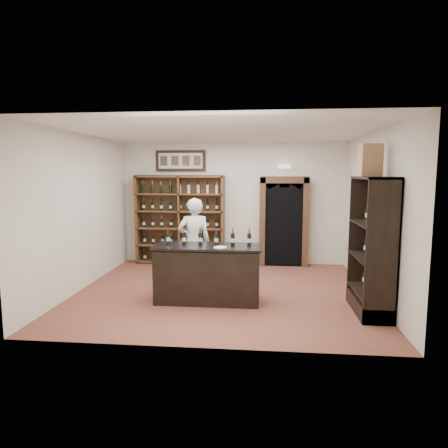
{
  "coord_description": "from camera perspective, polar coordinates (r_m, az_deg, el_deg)",
  "views": [
    {
      "loc": [
        0.76,
        -7.38,
        2.26
      ],
      "look_at": [
        -0.0,
        0.3,
        1.26
      ],
      "focal_mm": 32.0,
      "sensor_mm": 36.0,
      "label": 1
    }
  ],
  "objects": [
    {
      "name": "wall_left",
      "position": [
        8.21,
        -19.68,
        1.6
      ],
      "size": [
        0.04,
        5.0,
        3.0
      ],
      "primitive_type": "cube",
      "color": "silver",
      "rests_on": "ground"
    },
    {
      "name": "wall_right",
      "position": [
        7.68,
        20.67,
        1.19
      ],
      "size": [
        0.04,
        5.0,
        3.0
      ],
      "primitive_type": "cube",
      "color": "silver",
      "rests_on": "ground"
    },
    {
      "name": "wall_back",
      "position": [
        9.94,
        1.28,
        2.97
      ],
      "size": [
        5.5,
        0.04,
        3.0
      ],
      "primitive_type": "cube",
      "color": "silver",
      "rests_on": "ground"
    },
    {
      "name": "emergency_light",
      "position": [
        9.81,
        8.63,
        8.09
      ],
      "size": [
        0.3,
        0.1,
        0.1
      ],
      "primitive_type": "cube",
      "color": "white",
      "rests_on": "wall_back"
    },
    {
      "name": "tasting_counter",
      "position": [
        7.07,
        -2.32,
        -7.13
      ],
      "size": [
        1.88,
        0.78,
        1.0
      ],
      "color": "black",
      "rests_on": "ground"
    },
    {
      "name": "counter_bottle_0",
      "position": [
        7.15,
        -8.0,
        -2.01
      ],
      "size": [
        0.07,
        0.07,
        0.3
      ],
      "color": "black",
      "rests_on": "tasting_counter"
    },
    {
      "name": "wine_crate",
      "position": [
        6.85,
        20.19,
        8.57
      ],
      "size": [
        0.4,
        0.25,
        0.52
      ],
      "primitive_type": "cube",
      "rotation": [
        0.0,
        0.0,
        0.3
      ],
      "color": "tan",
      "rests_on": "side_cabinet"
    },
    {
      "name": "floor",
      "position": [
        7.75,
        -0.2,
        -9.6
      ],
      "size": [
        5.5,
        5.5,
        0.0
      ],
      "primitive_type": "plane",
      "color": "brown",
      "rests_on": "ground"
    },
    {
      "name": "counter_bottle_1",
      "position": [
        7.08,
        -5.74,
        -2.06
      ],
      "size": [
        0.07,
        0.07,
        0.3
      ],
      "color": "black",
      "rests_on": "tasting_counter"
    },
    {
      "name": "side_cabinet",
      "position": [
        6.88,
        20.49,
        -5.77
      ],
      "size": [
        0.48,
        1.2,
        2.2
      ],
      "color": "black",
      "rests_on": "ground"
    },
    {
      "name": "ceiling",
      "position": [
        7.45,
        -0.21,
        13.04
      ],
      "size": [
        5.5,
        5.5,
        0.0
      ],
      "primitive_type": "plane",
      "rotation": [
        3.14,
        0.0,
        0.0
      ],
      "color": "white",
      "rests_on": "wall_back"
    },
    {
      "name": "framed_picture",
      "position": [
        10.07,
        -6.21,
        8.96
      ],
      "size": [
        1.25,
        0.04,
        0.52
      ],
      "primitive_type": "cube",
      "color": "black",
      "rests_on": "wall_back"
    },
    {
      "name": "plate",
      "position": [
        6.72,
        -0.51,
        -3.38
      ],
      "size": [
        0.23,
        0.23,
        0.02
      ],
      "primitive_type": "cylinder",
      "color": "beige",
      "rests_on": "tasting_counter"
    },
    {
      "name": "arched_doorway",
      "position": [
        9.78,
        8.51,
        0.69
      ],
      "size": [
        1.17,
        0.35,
        2.17
      ],
      "color": "black",
      "rests_on": "ground"
    },
    {
      "name": "wine_shelf",
      "position": [
        10.0,
        -6.25,
        0.65
      ],
      "size": [
        2.2,
        0.38,
        2.2
      ],
      "color": "#53331C",
      "rests_on": "ground"
    },
    {
      "name": "counter_bottle_2",
      "position": [
        7.03,
        -3.43,
        -2.1
      ],
      "size": [
        0.07,
        0.07,
        0.3
      ],
      "color": "black",
      "rests_on": "tasting_counter"
    },
    {
      "name": "shopkeeper",
      "position": [
        8.01,
        -4.27,
        -2.58
      ],
      "size": [
        0.73,
        0.57,
        1.76
      ],
      "primitive_type": "imported",
      "rotation": [
        0.0,
        0.0,
        3.39
      ],
      "color": "silver",
      "rests_on": "ground"
    },
    {
      "name": "counter_bottle_3",
      "position": [
        6.99,
        -1.1,
        -2.14
      ],
      "size": [
        0.07,
        0.07,
        0.3
      ],
      "color": "black",
      "rests_on": "tasting_counter"
    },
    {
      "name": "counter_bottle_5",
      "position": [
        6.95,
        3.62,
        -2.22
      ],
      "size": [
        0.07,
        0.07,
        0.3
      ],
      "color": "black",
      "rests_on": "tasting_counter"
    },
    {
      "name": "counter_bottle_4",
      "position": [
        6.97,
        1.25,
        -2.18
      ],
      "size": [
        0.07,
        0.07,
        0.3
      ],
      "color": "black",
      "rests_on": "tasting_counter"
    }
  ]
}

